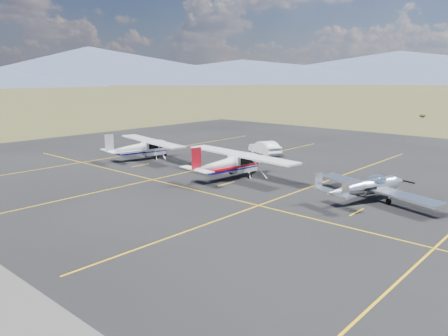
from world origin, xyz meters
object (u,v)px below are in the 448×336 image
aircraft_plain (142,147)px  sedan (265,148)px  aircraft_low_wing (369,187)px  aircraft_cessna (231,163)px

aircraft_plain → sedan: 13.11m
sedan → aircraft_low_wing: bearing=82.1°
aircraft_low_wing → aircraft_plain: bearing=109.5°
aircraft_cessna → aircraft_plain: bearing=94.8°
aircraft_low_wing → sedan: (9.74, 15.99, -0.26)m
aircraft_plain → sedan: aircraft_plain is taller
aircraft_cessna → aircraft_plain: 12.33m
aircraft_plain → aircraft_cessna: bearing=-80.3°
aircraft_low_wing → aircraft_cessna: 11.53m
aircraft_cessna → sedan: size_ratio=2.57×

